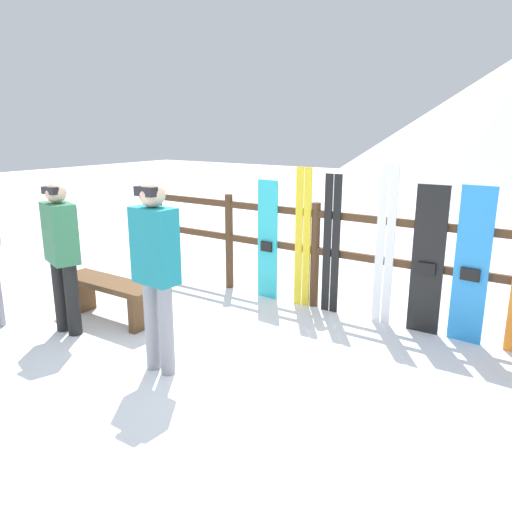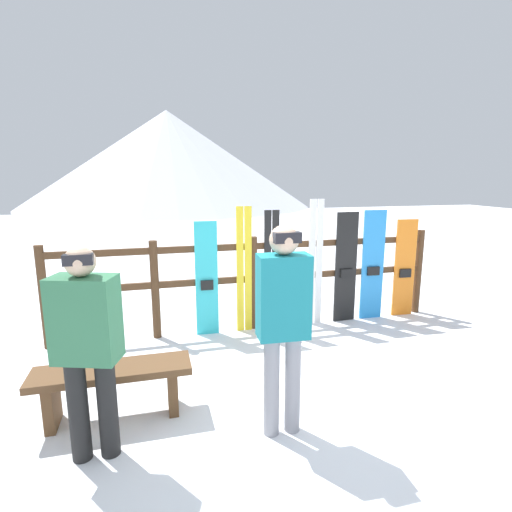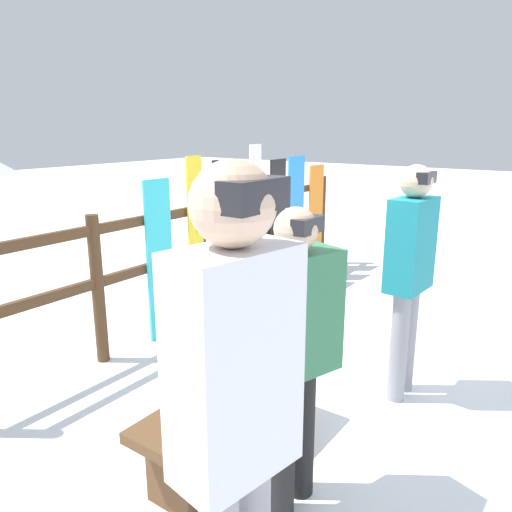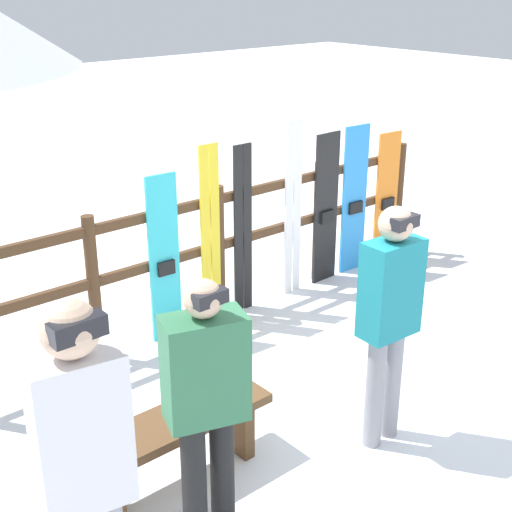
# 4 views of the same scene
# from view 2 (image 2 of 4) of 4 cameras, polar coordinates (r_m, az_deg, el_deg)

# --- Properties ---
(ground_plane) EXTENTS (40.00, 40.00, 0.00)m
(ground_plane) POSITION_cam_2_polar(r_m,az_deg,el_deg) (3.75, 7.46, -20.62)
(ground_plane) COLOR white
(mountain_backdrop) EXTENTS (18.00, 18.00, 6.00)m
(mountain_backdrop) POSITION_cam_2_polar(r_m,az_deg,el_deg) (26.90, -12.46, 13.36)
(mountain_backdrop) COLOR silver
(mountain_backdrop) RESTS_ON ground
(fence) EXTENTS (5.05, 0.10, 1.22)m
(fence) POSITION_cam_2_polar(r_m,az_deg,el_deg) (5.16, -0.39, -2.74)
(fence) COLOR #4C331E
(fence) RESTS_ON ground
(bench) EXTENTS (1.26, 0.36, 0.45)m
(bench) POSITION_cam_2_polar(r_m,az_deg,el_deg) (3.63, -19.74, -16.43)
(bench) COLOR brown
(bench) RESTS_ON ground
(person_plaid_green) EXTENTS (0.48, 0.36, 1.54)m
(person_plaid_green) POSITION_cam_2_polar(r_m,az_deg,el_deg) (2.99, -22.99, -11.09)
(person_plaid_green) COLOR black
(person_plaid_green) RESTS_ON ground
(person_teal) EXTENTS (0.39, 0.23, 1.64)m
(person_teal) POSITION_cam_2_polar(r_m,az_deg,el_deg) (3.00, 3.90, -8.42)
(person_teal) COLOR gray
(person_teal) RESTS_ON ground
(snowboard_cyan) EXTENTS (0.28, 0.07, 1.44)m
(snowboard_cyan) POSITION_cam_2_polar(r_m,az_deg,el_deg) (4.99, -7.06, -3.33)
(snowboard_cyan) COLOR #2DBFCC
(snowboard_cyan) RESTS_ON ground
(ski_pair_yellow) EXTENTS (0.19, 0.02, 1.61)m
(ski_pair_yellow) POSITION_cam_2_polar(r_m,az_deg,el_deg) (5.06, -1.70, -2.01)
(ski_pair_yellow) COLOR yellow
(ski_pair_yellow) RESTS_ON ground
(ski_pair_black) EXTENTS (0.19, 0.02, 1.56)m
(ski_pair_black) POSITION_cam_2_polar(r_m,az_deg,el_deg) (5.16, 2.22, -2.07)
(ski_pair_black) COLOR black
(ski_pair_black) RESTS_ON ground
(ski_pair_white) EXTENTS (0.20, 0.02, 1.69)m
(ski_pair_white) POSITION_cam_2_polar(r_m,az_deg,el_deg) (5.35, 8.49, -0.98)
(ski_pair_white) COLOR white
(ski_pair_white) RESTS_ON ground
(snowboard_black_stripe) EXTENTS (0.32, 0.06, 1.51)m
(snowboard_black_stripe) POSITION_cam_2_polar(r_m,az_deg,el_deg) (5.55, 12.71, -1.66)
(snowboard_black_stripe) COLOR black
(snowboard_black_stripe) RESTS_ON ground
(snowboard_blue) EXTENTS (0.32, 0.07, 1.53)m
(snowboard_blue) POSITION_cam_2_polar(r_m,az_deg,el_deg) (5.75, 16.33, -1.31)
(snowboard_blue) COLOR #288CE0
(snowboard_blue) RESTS_ON ground
(snowboard_orange) EXTENTS (0.31, 0.07, 1.39)m
(snowboard_orange) POSITION_cam_2_polar(r_m,az_deg,el_deg) (6.04, 20.45, -1.66)
(snowboard_orange) COLOR orange
(snowboard_orange) RESTS_ON ground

